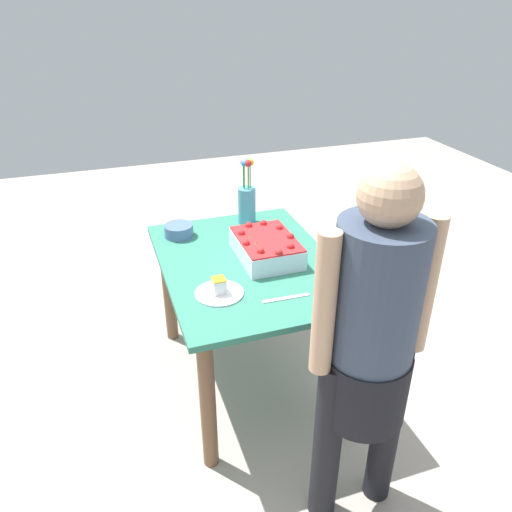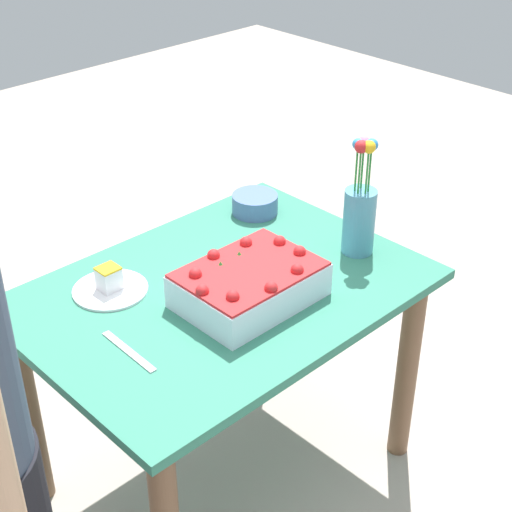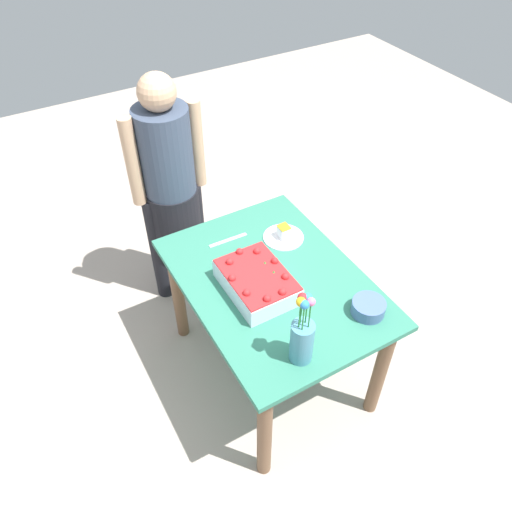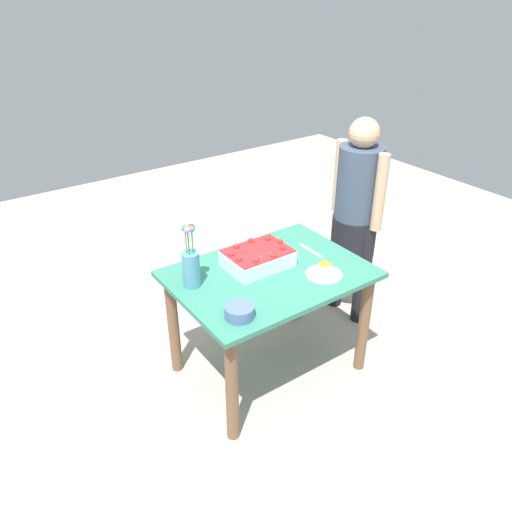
# 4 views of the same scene
# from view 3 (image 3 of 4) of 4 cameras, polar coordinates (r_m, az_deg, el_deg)

# --- Properties ---
(ground_plane) EXTENTS (8.00, 8.00, 0.00)m
(ground_plane) POSITION_cam_3_polar(r_m,az_deg,el_deg) (3.02, 1.68, -12.54)
(ground_plane) COLOR #AE9E92
(dining_table) EXTENTS (1.14, 0.83, 0.74)m
(dining_table) POSITION_cam_3_polar(r_m,az_deg,el_deg) (2.54, 1.96, -4.89)
(dining_table) COLOR #317860
(dining_table) RESTS_ON ground_plane
(sheet_cake) EXTENTS (0.38, 0.28, 0.13)m
(sheet_cake) POSITION_cam_3_polar(r_m,az_deg,el_deg) (2.36, 0.10, -2.93)
(sheet_cake) COLOR white
(sheet_cake) RESTS_ON dining_table
(serving_plate_with_slice) EXTENTS (0.22, 0.22, 0.08)m
(serving_plate_with_slice) POSITION_cam_3_polar(r_m,az_deg,el_deg) (2.66, 3.16, 2.40)
(serving_plate_with_slice) COLOR white
(serving_plate_with_slice) RESTS_ON dining_table
(cake_knife) EXTENTS (0.03, 0.22, 0.00)m
(cake_knife) POSITION_cam_3_polar(r_m,az_deg,el_deg) (2.65, -3.20, 1.83)
(cake_knife) COLOR silver
(cake_knife) RESTS_ON dining_table
(flower_vase) EXTENTS (0.10, 0.10, 0.38)m
(flower_vase) POSITION_cam_3_polar(r_m,az_deg,el_deg) (2.05, 5.29, -9.25)
(flower_vase) COLOR teal
(flower_vase) RESTS_ON dining_table
(fruit_bowl) EXTENTS (0.15, 0.15, 0.07)m
(fruit_bowl) POSITION_cam_3_polar(r_m,az_deg,el_deg) (2.33, 12.72, -5.76)
(fruit_bowl) COLOR #4B6699
(fruit_bowl) RESTS_ON dining_table
(person_standing) EXTENTS (0.31, 0.45, 1.49)m
(person_standing) POSITION_cam_3_polar(r_m,az_deg,el_deg) (2.92, -9.86, 8.39)
(person_standing) COLOR black
(person_standing) RESTS_ON ground_plane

